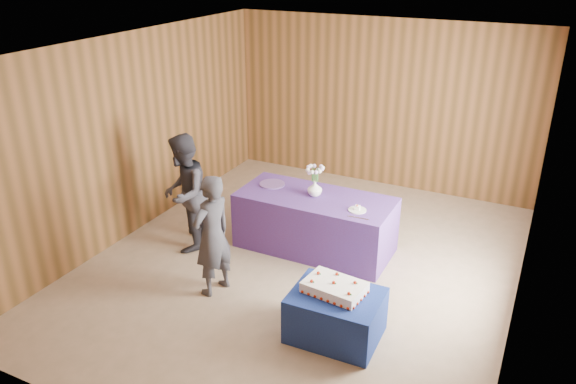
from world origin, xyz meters
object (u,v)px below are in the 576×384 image
Objects in this scene: serving_table at (315,223)px; guest_left at (212,236)px; cake_table at (336,315)px; sheet_cake at (334,287)px; vase at (315,188)px; guest_right at (184,193)px.

guest_left is at bearing -113.68° from serving_table.
cake_table is 1.35× the size of sheet_cake.
guest_left is (-0.61, -1.45, -0.13)m from vase.
vase is at bearing 127.17° from sheet_cake.
cake_table is 4.64× the size of vase.
vase reaches higher than serving_table.
sheet_cake is 3.42× the size of vase.
guest_right is at bearing -154.90° from serving_table.
guest_left is (-1.52, 0.11, 0.17)m from sheet_cake.
serving_table reaches higher than sheet_cake.
vase is at bearing 132.68° from serving_table.
cake_table is 1.64m from guest_left.
serving_table is 1.78m from sheet_cake.
guest_right is at bearing -115.41° from guest_left.
guest_left reaches higher than vase.
serving_table is (-0.92, 1.58, 0.12)m from cake_table.
serving_table is 10.30× the size of vase.
guest_right is at bearing 167.97° from sheet_cake.
guest_left is 0.93× the size of guest_right.
guest_right is (-2.45, 0.87, 0.53)m from cake_table.
cake_table is 0.31m from sheet_cake.
guest_right reaches higher than cake_table.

